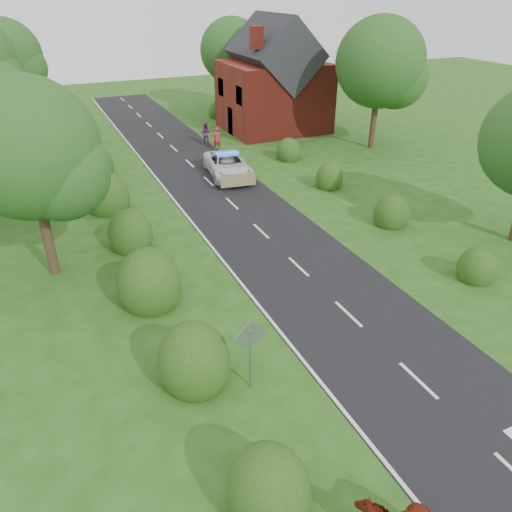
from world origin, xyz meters
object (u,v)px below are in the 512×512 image
road_sign (250,345)px  pedestrian_purple (206,133)px  police_van (228,165)px  pedestrian_red (217,139)px

road_sign → pedestrian_purple: road_sign is taller
police_van → pedestrian_red: bearing=84.4°
pedestrian_purple → road_sign: bearing=110.1°
police_van → road_sign: bearing=-101.6°
pedestrian_purple → pedestrian_red: bearing=132.7°
road_sign → pedestrian_red: road_sign is taller
road_sign → pedestrian_purple: 27.40m
pedestrian_red → police_van: bearing=80.0°
police_van → pedestrian_purple: 7.92m
road_sign → pedestrian_red: (7.94, 24.33, -0.80)m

